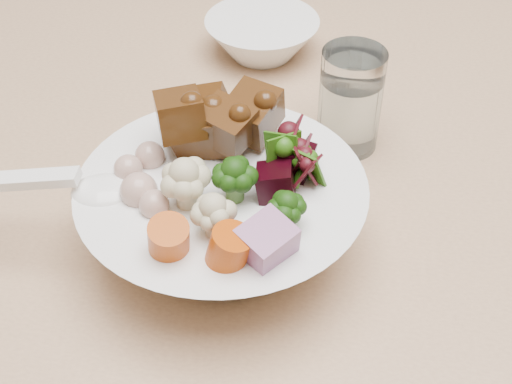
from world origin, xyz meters
TOP-DOWN VIEW (x-y plane):
  - dining_table at (-0.06, -0.02)m, footprint 1.68×1.14m
  - food_bowl at (-0.26, -0.08)m, footprint 0.23×0.23m
  - soup_spoon at (-0.37, -0.08)m, footprint 0.15×0.05m
  - water_glass at (-0.14, 0.06)m, footprint 0.06×0.06m
  - side_bowl at (-0.22, 0.23)m, footprint 0.13×0.13m

SIDE VIEW (x-z plane):
  - dining_table at x=-0.06m, z-range 0.29..1.02m
  - side_bowl at x=-0.22m, z-range 0.73..0.77m
  - food_bowl at x=-0.26m, z-range 0.70..0.83m
  - water_glass at x=-0.14m, z-range 0.72..0.83m
  - soup_spoon at x=-0.37m, z-range 0.78..0.81m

